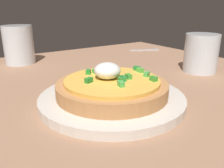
{
  "coord_description": "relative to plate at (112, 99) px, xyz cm",
  "views": [
    {
      "loc": [
        -17.62,
        -39.72,
        19.65
      ],
      "look_at": [
        4.18,
        -7.51,
        6.35
      ],
      "focal_mm": 38.11,
      "sensor_mm": 36.0,
      "label": 1
    }
  ],
  "objects": [
    {
      "name": "pizza",
      "position": [
        -0.0,
        0.05,
        2.29
      ],
      "size": [
        19.35,
        19.35,
        5.68
      ],
      "color": "#BB7F4A",
      "rests_on": "plate"
    },
    {
      "name": "cup_near",
      "position": [
        -5.87,
        39.12,
        4.36
      ],
      "size": [
        8.38,
        8.38,
        10.86
      ],
      "color": "silver",
      "rests_on": "dining_table"
    },
    {
      "name": "plate",
      "position": [
        0.0,
        0.0,
        0.0
      ],
      "size": [
        25.43,
        25.43,
        1.49
      ],
      "primitive_type": "cylinder",
      "color": "silver",
      "rests_on": "dining_table"
    },
    {
      "name": "dining_table",
      "position": [
        -4.18,
        7.51,
        -2.18
      ],
      "size": [
        108.1,
        85.87,
        2.86
      ],
      "primitive_type": "cube",
      "color": "#9E7256",
      "rests_on": "ground"
    },
    {
      "name": "fork",
      "position": [
        38.17,
        33.2,
        -0.5
      ],
      "size": [
        10.73,
        5.29,
        0.5
      ],
      "rotation": [
        0.0,
        0.0,
        -0.4
      ],
      "color": "#B7B7BC",
      "rests_on": "dining_table"
    },
    {
      "name": "cup_far",
      "position": [
        30.06,
        4.24,
        3.49
      ],
      "size": [
        8.37,
        8.37,
        9.58
      ],
      "color": "silver",
      "rests_on": "dining_table"
    }
  ]
}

